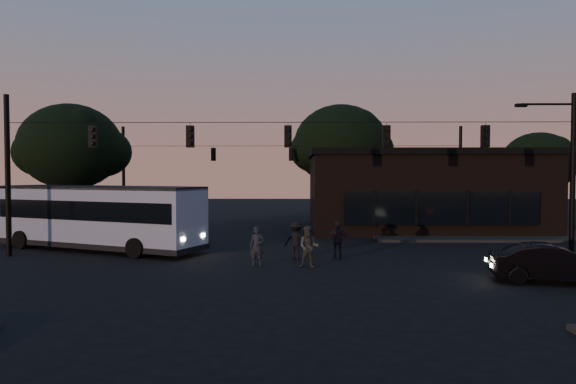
{
  "coord_description": "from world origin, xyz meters",
  "views": [
    {
      "loc": [
        0.35,
        -19.57,
        3.82
      ],
      "look_at": [
        0.0,
        4.0,
        3.0
      ],
      "focal_mm": 32.0,
      "sensor_mm": 36.0,
      "label": 1
    }
  ],
  "objects_px": {
    "car": "(553,264)",
    "pedestrian_d": "(296,240)",
    "pedestrian_a": "(257,246)",
    "pedestrian_b": "(309,247)",
    "pedestrian_c": "(338,240)",
    "building": "(421,190)",
    "bus": "(98,214)"
  },
  "relations": [
    {
      "from": "car",
      "to": "pedestrian_d",
      "type": "height_order",
      "value": "pedestrian_d"
    },
    {
      "from": "building",
      "to": "pedestrian_a",
      "type": "height_order",
      "value": "building"
    },
    {
      "from": "pedestrian_a",
      "to": "pedestrian_c",
      "type": "height_order",
      "value": "pedestrian_c"
    },
    {
      "from": "pedestrian_c",
      "to": "car",
      "type": "bearing_deg",
      "value": 144.04
    },
    {
      "from": "pedestrian_d",
      "to": "pedestrian_a",
      "type": "bearing_deg",
      "value": 58.05
    },
    {
      "from": "building",
      "to": "pedestrian_d",
      "type": "distance_m",
      "value": 15.41
    },
    {
      "from": "bus",
      "to": "pedestrian_c",
      "type": "bearing_deg",
      "value": 10.21
    },
    {
      "from": "car",
      "to": "pedestrian_c",
      "type": "bearing_deg",
      "value": 67.53
    },
    {
      "from": "pedestrian_a",
      "to": "pedestrian_c",
      "type": "xyz_separation_m",
      "value": [
        3.51,
        1.72,
        0.04
      ]
    },
    {
      "from": "pedestrian_a",
      "to": "pedestrian_c",
      "type": "relative_size",
      "value": 0.96
    },
    {
      "from": "building",
      "to": "pedestrian_b",
      "type": "xyz_separation_m",
      "value": [
        -8.11,
        -14.72,
        -1.85
      ]
    },
    {
      "from": "pedestrian_d",
      "to": "pedestrian_c",
      "type": "bearing_deg",
      "value": -167.77
    },
    {
      "from": "pedestrian_a",
      "to": "bus",
      "type": "bearing_deg",
      "value": 154.18
    },
    {
      "from": "pedestrian_d",
      "to": "car",
      "type": "bearing_deg",
      "value": 163.08
    },
    {
      "from": "bus",
      "to": "pedestrian_b",
      "type": "bearing_deg",
      "value": -1.57
    },
    {
      "from": "car",
      "to": "pedestrian_d",
      "type": "distance_m",
      "value": 10.26
    },
    {
      "from": "building",
      "to": "pedestrian_d",
      "type": "relative_size",
      "value": 9.01
    },
    {
      "from": "bus",
      "to": "pedestrian_c",
      "type": "relative_size",
      "value": 6.74
    },
    {
      "from": "pedestrian_b",
      "to": "pedestrian_c",
      "type": "height_order",
      "value": "pedestrian_c"
    },
    {
      "from": "pedestrian_a",
      "to": "pedestrian_b",
      "type": "xyz_separation_m",
      "value": [
        2.15,
        -0.38,
        0.04
      ]
    },
    {
      "from": "building",
      "to": "pedestrian_a",
      "type": "distance_m",
      "value": 17.73
    },
    {
      "from": "pedestrian_a",
      "to": "pedestrian_b",
      "type": "height_order",
      "value": "pedestrian_b"
    },
    {
      "from": "car",
      "to": "pedestrian_a",
      "type": "bearing_deg",
      "value": 85.44
    },
    {
      "from": "car",
      "to": "pedestrian_a",
      "type": "distance_m",
      "value": 11.11
    },
    {
      "from": "car",
      "to": "pedestrian_b",
      "type": "height_order",
      "value": "pedestrian_b"
    },
    {
      "from": "building",
      "to": "pedestrian_a",
      "type": "bearing_deg",
      "value": -125.58
    },
    {
      "from": "pedestrian_b",
      "to": "car",
      "type": "bearing_deg",
      "value": -9.12
    },
    {
      "from": "pedestrian_b",
      "to": "pedestrian_c",
      "type": "bearing_deg",
      "value": 66.41
    },
    {
      "from": "pedestrian_a",
      "to": "pedestrian_d",
      "type": "bearing_deg",
      "value": 48.13
    },
    {
      "from": "car",
      "to": "pedestrian_b",
      "type": "bearing_deg",
      "value": 83.8
    },
    {
      "from": "pedestrian_b",
      "to": "pedestrian_d",
      "type": "relative_size",
      "value": 1.0
    },
    {
      "from": "pedestrian_c",
      "to": "building",
      "type": "bearing_deg",
      "value": -119.27
    }
  ]
}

